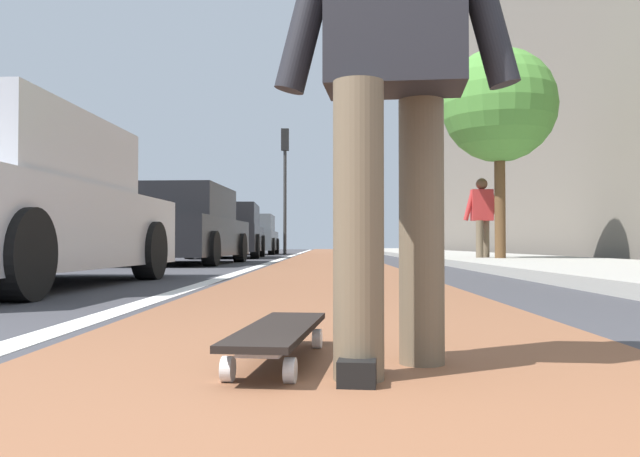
{
  "coord_description": "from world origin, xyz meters",
  "views": [
    {
      "loc": [
        -1.05,
        0.04,
        0.37
      ],
      "look_at": [
        11.83,
        0.19,
        0.68
      ],
      "focal_mm": 37.3,
      "sensor_mm": 36.0,
      "label": 1
    }
  ],
  "objects_px": {
    "parked_car_mid": "(181,227)",
    "parked_car_end": "(251,236)",
    "street_tree_mid": "(499,106)",
    "skater_person": "(393,51)",
    "skateboard": "(279,333)",
    "traffic_light": "(285,168)",
    "pedestrian_distant": "(482,215)",
    "parked_car_far": "(228,232)"
  },
  "relations": [
    {
      "from": "skateboard",
      "to": "pedestrian_distant",
      "type": "bearing_deg",
      "value": -16.22
    },
    {
      "from": "skateboard",
      "to": "parked_car_end",
      "type": "distance_m",
      "value": 22.71
    },
    {
      "from": "parked_car_far",
      "to": "street_tree_mid",
      "type": "height_order",
      "value": "street_tree_mid"
    },
    {
      "from": "skateboard",
      "to": "parked_car_end",
      "type": "bearing_deg",
      "value": 6.79
    },
    {
      "from": "parked_car_end",
      "to": "street_tree_mid",
      "type": "bearing_deg",
      "value": -153.4
    },
    {
      "from": "skateboard",
      "to": "parked_car_far",
      "type": "relative_size",
      "value": 0.19
    },
    {
      "from": "parked_car_far",
      "to": "pedestrian_distant",
      "type": "distance_m",
      "value": 7.9
    },
    {
      "from": "skater_person",
      "to": "parked_car_far",
      "type": "height_order",
      "value": "skater_person"
    },
    {
      "from": "parked_car_mid",
      "to": "parked_car_far",
      "type": "relative_size",
      "value": 1.01
    },
    {
      "from": "parked_car_mid",
      "to": "traffic_light",
      "type": "distance_m",
      "value": 12.13
    },
    {
      "from": "parked_car_mid",
      "to": "parked_car_end",
      "type": "bearing_deg",
      "value": 0.3
    },
    {
      "from": "traffic_light",
      "to": "pedestrian_distant",
      "type": "xyz_separation_m",
      "value": [
        -11.28,
        -4.61,
        -2.22
      ]
    },
    {
      "from": "skateboard",
      "to": "pedestrian_distant",
      "type": "xyz_separation_m",
      "value": [
        11.0,
        -3.2,
        0.86
      ]
    },
    {
      "from": "traffic_light",
      "to": "street_tree_mid",
      "type": "bearing_deg",
      "value": -157.98
    },
    {
      "from": "skateboard",
      "to": "street_tree_mid",
      "type": "height_order",
      "value": "street_tree_mid"
    },
    {
      "from": "parked_car_mid",
      "to": "parked_car_far",
      "type": "xyz_separation_m",
      "value": [
        5.87,
        -0.0,
        0.02
      ]
    },
    {
      "from": "traffic_light",
      "to": "parked_car_far",
      "type": "bearing_deg",
      "value": 168.48
    },
    {
      "from": "parked_car_end",
      "to": "traffic_light",
      "type": "distance_m",
      "value": 2.81
    },
    {
      "from": "parked_car_mid",
      "to": "street_tree_mid",
      "type": "xyz_separation_m",
      "value": [
        -0.06,
        -6.02,
        2.29
      ]
    },
    {
      "from": "skater_person",
      "to": "skateboard",
      "type": "bearing_deg",
      "value": 66.73
    },
    {
      "from": "skater_person",
      "to": "traffic_light",
      "type": "bearing_deg",
      "value": 4.47
    },
    {
      "from": "parked_car_far",
      "to": "street_tree_mid",
      "type": "relative_size",
      "value": 1.09
    },
    {
      "from": "parked_car_end",
      "to": "street_tree_mid",
      "type": "relative_size",
      "value": 1.01
    },
    {
      "from": "parked_car_end",
      "to": "pedestrian_distant",
      "type": "xyz_separation_m",
      "value": [
        -11.54,
        -5.88,
        0.26
      ]
    },
    {
      "from": "skater_person",
      "to": "traffic_light",
      "type": "height_order",
      "value": "traffic_light"
    },
    {
      "from": "street_tree_mid",
      "to": "pedestrian_distant",
      "type": "distance_m",
      "value": 2.12
    },
    {
      "from": "parked_car_mid",
      "to": "traffic_light",
      "type": "bearing_deg",
      "value": -5.86
    },
    {
      "from": "parked_car_far",
      "to": "traffic_light",
      "type": "distance_m",
      "value": 6.55
    },
    {
      "from": "skater_person",
      "to": "pedestrian_distant",
      "type": "xyz_separation_m",
      "value": [
        11.15,
        -2.85,
        0.02
      ]
    },
    {
      "from": "street_tree_mid",
      "to": "pedestrian_distant",
      "type": "xyz_separation_m",
      "value": [
        0.6,
        0.2,
        -2.02
      ]
    },
    {
      "from": "street_tree_mid",
      "to": "skater_person",
      "type": "bearing_deg",
      "value": 163.87
    },
    {
      "from": "parked_car_far",
      "to": "parked_car_end",
      "type": "height_order",
      "value": "parked_car_far"
    },
    {
      "from": "skater_person",
      "to": "parked_car_end",
      "type": "bearing_deg",
      "value": 7.6
    },
    {
      "from": "skater_person",
      "to": "street_tree_mid",
      "type": "bearing_deg",
      "value": -16.13
    },
    {
      "from": "skateboard",
      "to": "parked_car_mid",
      "type": "bearing_deg",
      "value": 14.06
    },
    {
      "from": "parked_car_mid",
      "to": "parked_car_far",
      "type": "bearing_deg",
      "value": -0.01
    },
    {
      "from": "traffic_light",
      "to": "street_tree_mid",
      "type": "distance_m",
      "value": 12.81
    },
    {
      "from": "parked_car_end",
      "to": "street_tree_mid",
      "type": "distance_m",
      "value": 13.77
    },
    {
      "from": "skater_person",
      "to": "parked_car_end",
      "type": "height_order",
      "value": "skater_person"
    },
    {
      "from": "skateboard",
      "to": "parked_car_far",
      "type": "height_order",
      "value": "parked_car_far"
    },
    {
      "from": "pedestrian_distant",
      "to": "parked_car_far",
      "type": "bearing_deg",
      "value": 47.49
    },
    {
      "from": "parked_car_mid",
      "to": "street_tree_mid",
      "type": "bearing_deg",
      "value": -90.59
    }
  ]
}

